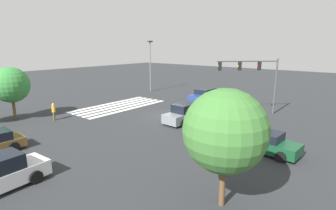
{
  "coord_description": "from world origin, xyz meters",
  "views": [
    {
      "loc": [
        19.26,
        15.72,
        6.88
      ],
      "look_at": [
        0.0,
        0.0,
        1.19
      ],
      "focal_mm": 28.0,
      "sensor_mm": 36.0,
      "label": 1
    }
  ],
  "objects_px": {
    "traffic_signal_mast": "(255,73)",
    "car_0": "(186,113)",
    "car_1": "(266,142)",
    "tree_corner_a": "(225,131)",
    "street_light_pole_a": "(150,61)",
    "pedestrian": "(54,111)",
    "tree_corner_c": "(11,85)",
    "car_2": "(204,95)",
    "fire_hydrant": "(201,156)"
  },
  "relations": [
    {
      "from": "car_2",
      "to": "fire_hydrant",
      "type": "xyz_separation_m",
      "value": [
        15.62,
        9.36,
        -0.31
      ]
    },
    {
      "from": "traffic_signal_mast",
      "to": "pedestrian",
      "type": "distance_m",
      "value": 19.61
    },
    {
      "from": "car_0",
      "to": "fire_hydrant",
      "type": "relative_size",
      "value": 5.58
    },
    {
      "from": "traffic_signal_mast",
      "to": "tree_corner_a",
      "type": "distance_m",
      "value": 16.64
    },
    {
      "from": "car_1",
      "to": "fire_hydrant",
      "type": "height_order",
      "value": "car_1"
    },
    {
      "from": "street_light_pole_a",
      "to": "fire_hydrant",
      "type": "bearing_deg",
      "value": 49.78
    },
    {
      "from": "street_light_pole_a",
      "to": "tree_corner_c",
      "type": "bearing_deg",
      "value": 1.86
    },
    {
      "from": "car_2",
      "to": "fire_hydrant",
      "type": "distance_m",
      "value": 18.22
    },
    {
      "from": "street_light_pole_a",
      "to": "fire_hydrant",
      "type": "height_order",
      "value": "street_light_pole_a"
    },
    {
      "from": "traffic_signal_mast",
      "to": "car_0",
      "type": "bearing_deg",
      "value": 14.85
    },
    {
      "from": "traffic_signal_mast",
      "to": "tree_corner_c",
      "type": "bearing_deg",
      "value": -1.2
    },
    {
      "from": "tree_corner_c",
      "to": "pedestrian",
      "type": "bearing_deg",
      "value": 126.05
    },
    {
      "from": "car_0",
      "to": "car_1",
      "type": "relative_size",
      "value": 1.13
    },
    {
      "from": "car_0",
      "to": "street_light_pole_a",
      "type": "distance_m",
      "value": 17.21
    },
    {
      "from": "pedestrian",
      "to": "tree_corner_c",
      "type": "relative_size",
      "value": 0.33
    },
    {
      "from": "car_0",
      "to": "pedestrian",
      "type": "bearing_deg",
      "value": 130.72
    },
    {
      "from": "car_0",
      "to": "street_light_pole_a",
      "type": "height_order",
      "value": "street_light_pole_a"
    },
    {
      "from": "tree_corner_c",
      "to": "car_1",
      "type": "bearing_deg",
      "value": 108.93
    },
    {
      "from": "traffic_signal_mast",
      "to": "street_light_pole_a",
      "type": "bearing_deg",
      "value": -56.46
    },
    {
      "from": "car_0",
      "to": "tree_corner_c",
      "type": "xyz_separation_m",
      "value": [
        9.59,
        -12.95,
        2.51
      ]
    },
    {
      "from": "pedestrian",
      "to": "traffic_signal_mast",
      "type": "bearing_deg",
      "value": -0.25
    },
    {
      "from": "traffic_signal_mast",
      "to": "tree_corner_a",
      "type": "relative_size",
      "value": 1.08
    },
    {
      "from": "traffic_signal_mast",
      "to": "car_0",
      "type": "height_order",
      "value": "traffic_signal_mast"
    },
    {
      "from": "street_light_pole_a",
      "to": "traffic_signal_mast",
      "type": "bearing_deg",
      "value": 78.54
    },
    {
      "from": "tree_corner_a",
      "to": "tree_corner_c",
      "type": "bearing_deg",
      "value": -89.7
    },
    {
      "from": "car_0",
      "to": "street_light_pole_a",
      "type": "relative_size",
      "value": 0.64
    },
    {
      "from": "traffic_signal_mast",
      "to": "car_1",
      "type": "bearing_deg",
      "value": 71.72
    },
    {
      "from": "traffic_signal_mast",
      "to": "pedestrian",
      "type": "bearing_deg",
      "value": 0.32
    },
    {
      "from": "car_0",
      "to": "pedestrian",
      "type": "distance_m",
      "value": 12.33
    },
    {
      "from": "pedestrian",
      "to": "street_light_pole_a",
      "type": "distance_m",
      "value": 18.01
    },
    {
      "from": "traffic_signal_mast",
      "to": "street_light_pole_a",
      "type": "relative_size",
      "value": 0.75
    },
    {
      "from": "car_2",
      "to": "tree_corner_c",
      "type": "height_order",
      "value": "tree_corner_c"
    },
    {
      "from": "pedestrian",
      "to": "street_light_pole_a",
      "type": "xyz_separation_m",
      "value": [
        -17.25,
        -3.7,
        3.64
      ]
    },
    {
      "from": "pedestrian",
      "to": "fire_hydrant",
      "type": "bearing_deg",
      "value": -42.15
    },
    {
      "from": "car_0",
      "to": "car_2",
      "type": "bearing_deg",
      "value": 25.71
    },
    {
      "from": "car_2",
      "to": "tree_corner_c",
      "type": "relative_size",
      "value": 0.95
    },
    {
      "from": "car_2",
      "to": "tree_corner_a",
      "type": "height_order",
      "value": "tree_corner_a"
    },
    {
      "from": "car_1",
      "to": "tree_corner_a",
      "type": "relative_size",
      "value": 0.81
    },
    {
      "from": "traffic_signal_mast",
      "to": "car_2",
      "type": "height_order",
      "value": "traffic_signal_mast"
    },
    {
      "from": "pedestrian",
      "to": "fire_hydrant",
      "type": "distance_m",
      "value": 15.63
    },
    {
      "from": "tree_corner_a",
      "to": "fire_hydrant",
      "type": "bearing_deg",
      "value": -135.79
    },
    {
      "from": "street_light_pole_a",
      "to": "tree_corner_c",
      "type": "height_order",
      "value": "street_light_pole_a"
    },
    {
      "from": "car_2",
      "to": "street_light_pole_a",
      "type": "distance_m",
      "value": 10.66
    },
    {
      "from": "traffic_signal_mast",
      "to": "fire_hydrant",
      "type": "height_order",
      "value": "traffic_signal_mast"
    },
    {
      "from": "car_2",
      "to": "pedestrian",
      "type": "xyz_separation_m",
      "value": [
        16.56,
        -6.23,
        0.16
      ]
    },
    {
      "from": "car_2",
      "to": "tree_corner_a",
      "type": "xyz_separation_m",
      "value": [
        18.68,
        12.33,
        2.68
      ]
    },
    {
      "from": "pedestrian",
      "to": "tree_corner_a",
      "type": "distance_m",
      "value": 18.85
    },
    {
      "from": "pedestrian",
      "to": "tree_corner_a",
      "type": "xyz_separation_m",
      "value": [
        2.12,
        18.56,
        2.52
      ]
    },
    {
      "from": "car_2",
      "to": "pedestrian",
      "type": "distance_m",
      "value": 17.69
    },
    {
      "from": "traffic_signal_mast",
      "to": "car_0",
      "type": "xyz_separation_m",
      "value": [
        6.38,
        -3.71,
        -3.39
      ]
    }
  ]
}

